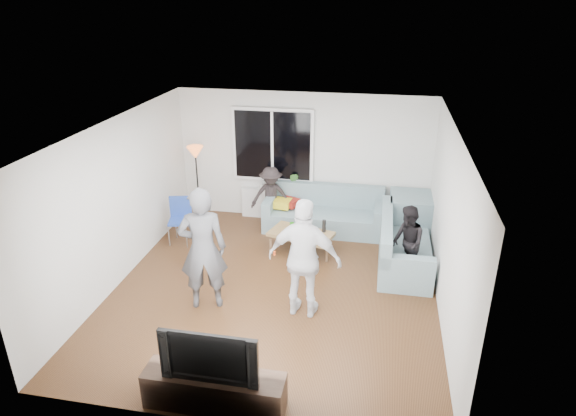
% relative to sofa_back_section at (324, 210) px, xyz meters
% --- Properties ---
extents(floor, '(5.00, 5.50, 0.04)m').
position_rel_sofa_back_section_xyz_m(floor, '(-0.49, -2.27, -0.45)').
color(floor, '#56351C').
rests_on(floor, ground).
extents(ceiling, '(5.00, 5.50, 0.04)m').
position_rel_sofa_back_section_xyz_m(ceiling, '(-0.49, -2.27, 2.20)').
color(ceiling, white).
rests_on(ceiling, ground).
extents(wall_back, '(5.00, 0.04, 2.60)m').
position_rel_sofa_back_section_xyz_m(wall_back, '(-0.49, 0.50, 0.88)').
color(wall_back, silver).
rests_on(wall_back, ground).
extents(wall_front, '(5.00, 0.04, 2.60)m').
position_rel_sofa_back_section_xyz_m(wall_front, '(-0.49, -5.04, 0.88)').
color(wall_front, silver).
rests_on(wall_front, ground).
extents(wall_left, '(0.04, 5.50, 2.60)m').
position_rel_sofa_back_section_xyz_m(wall_left, '(-3.01, -2.27, 0.88)').
color(wall_left, silver).
rests_on(wall_left, ground).
extents(wall_right, '(0.04, 5.50, 2.60)m').
position_rel_sofa_back_section_xyz_m(wall_right, '(2.03, -2.27, 0.88)').
color(wall_right, silver).
rests_on(wall_right, ground).
extents(window_frame, '(1.62, 0.06, 1.47)m').
position_rel_sofa_back_section_xyz_m(window_frame, '(-1.09, 0.42, 1.12)').
color(window_frame, white).
rests_on(window_frame, wall_back).
extents(window_glass, '(1.50, 0.02, 1.35)m').
position_rel_sofa_back_section_xyz_m(window_glass, '(-1.09, 0.38, 1.12)').
color(window_glass, black).
rests_on(window_glass, window_frame).
extents(window_mullion, '(0.05, 0.03, 1.35)m').
position_rel_sofa_back_section_xyz_m(window_mullion, '(-1.09, 0.37, 1.12)').
color(window_mullion, white).
rests_on(window_mullion, window_frame).
extents(radiator, '(1.30, 0.12, 0.62)m').
position_rel_sofa_back_section_xyz_m(radiator, '(-1.09, 0.38, -0.11)').
color(radiator, silver).
rests_on(radiator, floor).
extents(potted_plant, '(0.24, 0.21, 0.40)m').
position_rel_sofa_back_section_xyz_m(potted_plant, '(-0.67, 0.35, 0.40)').
color(potted_plant, '#356629').
rests_on(potted_plant, radiator).
extents(vase, '(0.19, 0.19, 0.16)m').
position_rel_sofa_back_section_xyz_m(vase, '(-1.31, 0.35, 0.27)').
color(vase, silver).
rests_on(vase, radiator).
extents(sofa_back_section, '(2.30, 0.85, 0.85)m').
position_rel_sofa_back_section_xyz_m(sofa_back_section, '(0.00, 0.00, 0.00)').
color(sofa_back_section, gray).
rests_on(sofa_back_section, floor).
extents(sofa_right_section, '(2.00, 0.85, 0.85)m').
position_rel_sofa_back_section_xyz_m(sofa_right_section, '(1.53, -1.07, 0.00)').
color(sofa_right_section, gray).
rests_on(sofa_right_section, floor).
extents(sofa_corner, '(0.85, 0.85, 0.85)m').
position_rel_sofa_back_section_xyz_m(sofa_corner, '(1.67, 0.00, 0.00)').
color(sofa_corner, gray).
rests_on(sofa_corner, floor).
extents(cushion_yellow, '(0.41, 0.36, 0.14)m').
position_rel_sofa_back_section_xyz_m(cushion_yellow, '(-0.84, -0.02, 0.09)').
color(cushion_yellow, yellow).
rests_on(cushion_yellow, sofa_back_section).
extents(cushion_red, '(0.45, 0.42, 0.13)m').
position_rel_sofa_back_section_xyz_m(cushion_red, '(-0.70, 0.06, 0.09)').
color(cushion_red, maroon).
rests_on(cushion_red, sofa_back_section).
extents(coffee_table, '(1.22, 0.87, 0.40)m').
position_rel_sofa_back_section_xyz_m(coffee_table, '(-0.28, -1.01, -0.22)').
color(coffee_table, '#977449').
rests_on(coffee_table, floor).
extents(pitcher, '(0.17, 0.17, 0.17)m').
position_rel_sofa_back_section_xyz_m(pitcher, '(-0.24, -1.07, 0.06)').
color(pitcher, maroon).
rests_on(pitcher, coffee_table).
extents(side_chair, '(0.48, 0.48, 0.86)m').
position_rel_sofa_back_section_xyz_m(side_chair, '(-2.54, -1.03, 0.01)').
color(side_chair, '#2545A3').
rests_on(side_chair, floor).
extents(floor_lamp, '(0.32, 0.32, 1.56)m').
position_rel_sofa_back_section_xyz_m(floor_lamp, '(-2.54, -0.02, 0.36)').
color(floor_lamp, orange).
rests_on(floor_lamp, floor).
extents(player_left, '(0.79, 0.64, 1.88)m').
position_rel_sofa_back_section_xyz_m(player_left, '(-1.41, -2.87, 0.52)').
color(player_left, '#45464A').
rests_on(player_left, floor).
extents(player_right, '(1.09, 0.55, 1.79)m').
position_rel_sofa_back_section_xyz_m(player_right, '(0.06, -2.82, 0.47)').
color(player_right, silver).
rests_on(player_right, floor).
extents(spectator_right, '(0.64, 0.72, 1.24)m').
position_rel_sofa_back_section_xyz_m(spectator_right, '(1.53, -1.49, 0.19)').
color(spectator_right, black).
rests_on(spectator_right, floor).
extents(spectator_back, '(0.87, 0.62, 1.22)m').
position_rel_sofa_back_section_xyz_m(spectator_back, '(-1.05, 0.03, 0.19)').
color(spectator_back, black).
rests_on(spectator_back, floor).
extents(tv_console, '(1.60, 0.40, 0.44)m').
position_rel_sofa_back_section_xyz_m(tv_console, '(-0.64, -4.77, -0.20)').
color(tv_console, '#36261B').
rests_on(tv_console, floor).
extents(television, '(1.09, 0.14, 0.63)m').
position_rel_sofa_back_section_xyz_m(television, '(-0.64, -4.77, 0.33)').
color(television, black).
rests_on(television, tv_console).
extents(bottle_c, '(0.07, 0.07, 0.21)m').
position_rel_sofa_back_section_xyz_m(bottle_c, '(-0.21, -0.87, 0.08)').
color(bottle_c, black).
rests_on(bottle_c, coffee_table).
extents(bottle_b, '(0.08, 0.08, 0.26)m').
position_rel_sofa_back_section_xyz_m(bottle_b, '(-0.42, -1.17, 0.10)').
color(bottle_b, '#247E16').
rests_on(bottle_b, coffee_table).
extents(bottle_e, '(0.07, 0.07, 0.23)m').
position_rel_sofa_back_section_xyz_m(bottle_e, '(0.12, -0.90, 0.09)').
color(bottle_e, black).
rests_on(bottle_e, coffee_table).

